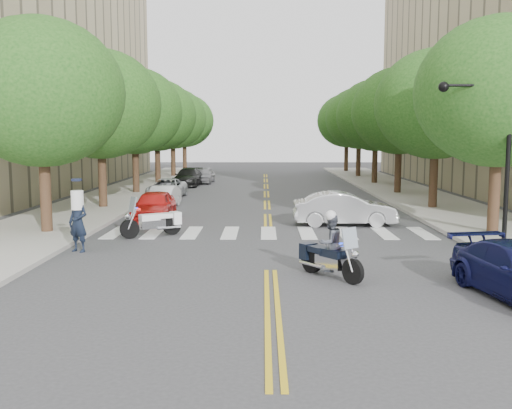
{
  "coord_description": "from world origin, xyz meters",
  "views": [
    {
      "loc": [
        -0.21,
        -16.22,
        3.88
      ],
      "look_at": [
        -0.49,
        5.32,
        1.3
      ],
      "focal_mm": 40.0,
      "sensor_mm": 36.0,
      "label": 1
    }
  ],
  "objects_px": {
    "motorcycle_parked": "(156,222)",
    "officer_standing": "(78,223)",
    "motorcycle_police": "(329,248)",
    "convertible": "(344,209)"
  },
  "relations": [
    {
      "from": "motorcycle_police",
      "to": "convertible",
      "type": "relative_size",
      "value": 0.45
    },
    {
      "from": "officer_standing",
      "to": "motorcycle_parked",
      "type": "bearing_deg",
      "value": 80.27
    },
    {
      "from": "motorcycle_parked",
      "to": "convertible",
      "type": "relative_size",
      "value": 0.5
    },
    {
      "from": "motorcycle_parked",
      "to": "convertible",
      "type": "xyz_separation_m",
      "value": [
        7.73,
        2.75,
        0.18
      ]
    },
    {
      "from": "motorcycle_parked",
      "to": "officer_standing",
      "type": "relative_size",
      "value": 1.11
    },
    {
      "from": "officer_standing",
      "to": "convertible",
      "type": "bearing_deg",
      "value": 54.7
    },
    {
      "from": "motorcycle_parked",
      "to": "convertible",
      "type": "distance_m",
      "value": 8.21
    },
    {
      "from": "motorcycle_police",
      "to": "convertible",
      "type": "height_order",
      "value": "motorcycle_police"
    },
    {
      "from": "convertible",
      "to": "officer_standing",
      "type": "bearing_deg",
      "value": 120.61
    },
    {
      "from": "motorcycle_parked",
      "to": "officer_standing",
      "type": "bearing_deg",
      "value": 113.78
    }
  ]
}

